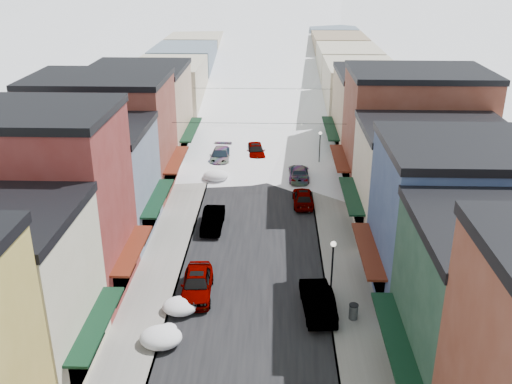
# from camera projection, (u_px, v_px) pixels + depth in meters

# --- Properties ---
(road) EXTENTS (10.00, 160.00, 0.01)m
(road) POSITION_uv_depth(u_px,v_px,m) (263.00, 127.00, 74.20)
(road) COLOR black
(road) RESTS_ON ground
(sidewalk_left) EXTENTS (3.20, 160.00, 0.15)m
(sidewalk_left) POSITION_uv_depth(u_px,v_px,m) (213.00, 126.00, 74.38)
(sidewalk_left) COLOR gray
(sidewalk_left) RESTS_ON ground
(sidewalk_right) EXTENTS (3.20, 160.00, 0.15)m
(sidewalk_right) POSITION_uv_depth(u_px,v_px,m) (314.00, 127.00, 73.97)
(sidewalk_right) COLOR gray
(sidewalk_right) RESTS_ON ground
(curb_left) EXTENTS (0.10, 160.00, 0.15)m
(curb_left) POSITION_uv_depth(u_px,v_px,m) (225.00, 127.00, 74.33)
(curb_left) COLOR slate
(curb_left) RESTS_ON ground
(curb_right) EXTENTS (0.10, 160.00, 0.15)m
(curb_right) POSITION_uv_depth(u_px,v_px,m) (302.00, 127.00, 74.01)
(curb_right) COLOR slate
(curb_right) RESTS_ON ground
(bldg_l_brick_near) EXTENTS (12.30, 8.20, 12.50)m
(bldg_l_brick_near) POSITION_uv_depth(u_px,v_px,m) (32.00, 205.00, 35.78)
(bldg_l_brick_near) COLOR maroon
(bldg_l_brick_near) RESTS_ON ground
(bldg_l_grayblue) EXTENTS (11.30, 9.20, 9.00)m
(bldg_l_grayblue) POSITION_uv_depth(u_px,v_px,m) (85.00, 181.00, 44.28)
(bldg_l_grayblue) COLOR slate
(bldg_l_grayblue) RESTS_ON ground
(bldg_l_brick_far) EXTENTS (13.30, 9.20, 11.00)m
(bldg_l_brick_far) POSITION_uv_depth(u_px,v_px,m) (104.00, 135.00, 52.23)
(bldg_l_brick_far) COLOR brown
(bldg_l_brick_far) RESTS_ON ground
(bldg_l_tan) EXTENTS (11.30, 11.20, 10.00)m
(bldg_l_tan) POSITION_uv_depth(u_px,v_px,m) (139.00, 113.00, 61.61)
(bldg_l_tan) COLOR tan
(bldg_l_tan) RESTS_ON ground
(bldg_r_blue) EXTENTS (11.30, 9.20, 10.50)m
(bldg_r_blue) POSITION_uv_depth(u_px,v_px,m) (460.00, 222.00, 35.79)
(bldg_r_blue) COLOR navy
(bldg_r_blue) RESTS_ON ground
(bldg_r_cream) EXTENTS (12.30, 9.20, 9.00)m
(bldg_r_cream) POSITION_uv_depth(u_px,v_px,m) (431.00, 181.00, 44.37)
(bldg_r_cream) COLOR beige
(bldg_r_cream) RESTS_ON ground
(bldg_r_brick_far) EXTENTS (13.30, 9.20, 11.50)m
(bldg_r_brick_far) POSITION_uv_depth(u_px,v_px,m) (413.00, 132.00, 52.17)
(bldg_r_brick_far) COLOR maroon
(bldg_r_brick_far) RESTS_ON ground
(bldg_r_tan) EXTENTS (11.30, 11.20, 9.50)m
(bldg_r_tan) POSITION_uv_depth(u_px,v_px,m) (383.00, 115.00, 61.81)
(bldg_r_tan) COLOR tan
(bldg_r_tan) RESTS_ON ground
(distant_blocks) EXTENTS (34.00, 55.00, 8.00)m
(distant_blocks) POSITION_uv_depth(u_px,v_px,m) (266.00, 65.00, 93.88)
(distant_blocks) COLOR gray
(distant_blocks) RESTS_ON ground
(overhead_cables) EXTENTS (16.40, 15.04, 0.04)m
(overhead_cables) POSITION_uv_depth(u_px,v_px,m) (261.00, 104.00, 60.28)
(overhead_cables) COLOR black
(overhead_cables) RESTS_ON ground
(car_silver_sedan) EXTENTS (2.20, 5.02, 1.68)m
(car_silver_sedan) POSITION_uv_depth(u_px,v_px,m) (197.00, 284.00, 37.37)
(car_silver_sedan) COLOR #989AA0
(car_silver_sedan) RESTS_ON ground
(car_dark_hatch) EXTENTS (1.66, 4.61, 1.51)m
(car_dark_hatch) POSITION_uv_depth(u_px,v_px,m) (213.00, 219.00, 46.65)
(car_dark_hatch) COLOR black
(car_dark_hatch) RESTS_ON ground
(car_silver_wagon) EXTENTS (2.38, 5.53, 1.59)m
(car_silver_wagon) POSITION_uv_depth(u_px,v_px,m) (221.00, 156.00, 61.27)
(car_silver_wagon) COLOR #ABAEB3
(car_silver_wagon) RESTS_ON ground
(car_green_sedan) EXTENTS (2.20, 5.24, 1.68)m
(car_green_sedan) POSITION_uv_depth(u_px,v_px,m) (318.00, 300.00, 35.63)
(car_green_sedan) COLOR black
(car_green_sedan) RESTS_ON ground
(car_gray_suv) EXTENTS (1.86, 4.43, 1.50)m
(car_gray_suv) POSITION_uv_depth(u_px,v_px,m) (303.00, 197.00, 50.96)
(car_gray_suv) COLOR gray
(car_gray_suv) RESTS_ON ground
(car_black_sedan) EXTENTS (2.01, 4.93, 1.43)m
(car_black_sedan) POSITION_uv_depth(u_px,v_px,m) (299.00, 173.00, 56.75)
(car_black_sedan) COLOR black
(car_black_sedan) RESTS_ON ground
(car_lane_silver) EXTENTS (2.60, 5.21, 1.71)m
(car_lane_silver) POSITION_uv_depth(u_px,v_px,m) (255.00, 151.00, 62.68)
(car_lane_silver) COLOR #A9ABB2
(car_lane_silver) RESTS_ON ground
(car_lane_white) EXTENTS (2.59, 5.41, 1.49)m
(car_lane_white) POSITION_uv_depth(u_px,v_px,m) (275.00, 104.00, 83.04)
(car_lane_white) COLOR white
(car_lane_white) RESTS_ON ground
(trash_can) EXTENTS (0.59, 0.59, 0.99)m
(trash_can) POSITION_uv_depth(u_px,v_px,m) (353.00, 311.00, 34.79)
(trash_can) COLOR #535658
(trash_can) RESTS_ON sidewalk_right
(streetlamp_near) EXTENTS (0.36, 0.36, 4.31)m
(streetlamp_near) POSITION_uv_depth(u_px,v_px,m) (332.00, 264.00, 35.72)
(streetlamp_near) COLOR black
(streetlamp_near) RESTS_ON sidewalk_right
(streetlamp_far) EXTENTS (0.33, 0.33, 4.02)m
(streetlamp_far) POSITION_uv_depth(u_px,v_px,m) (320.00, 145.00, 58.55)
(streetlamp_far) COLOR black
(streetlamp_far) RESTS_ON sidewalk_right
(snow_pile_near) EXTENTS (2.45, 2.71, 1.04)m
(snow_pile_near) POSITION_uv_depth(u_px,v_px,m) (162.00, 337.00, 32.75)
(snow_pile_near) COLOR white
(snow_pile_near) RESTS_ON ground
(snow_pile_mid) EXTENTS (2.23, 2.57, 0.94)m
(snow_pile_mid) POSITION_uv_depth(u_px,v_px,m) (181.00, 306.00, 35.73)
(snow_pile_mid) COLOR white
(snow_pile_mid) RESTS_ON ground
(snow_pile_far) EXTENTS (2.51, 2.75, 1.06)m
(snow_pile_far) POSITION_uv_depth(u_px,v_px,m) (216.00, 176.00, 56.63)
(snow_pile_far) COLOR white
(snow_pile_far) RESTS_ON ground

